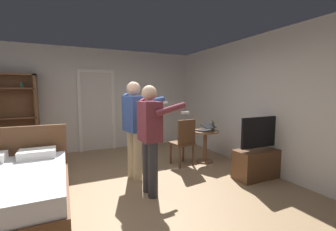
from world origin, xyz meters
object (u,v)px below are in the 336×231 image
(person_striped_shirt, at_px, (135,124))
(suitcase_dark, at_px, (43,164))
(bed, at_px, (4,194))
(bookshelf, at_px, (14,114))
(tv_flatscreen, at_px, (260,159))
(bottle_on_table, at_px, (213,127))
(wooden_chair, at_px, (184,140))
(person_blue_shirt, at_px, (150,133))
(side_table, at_px, (205,141))
(laptop, at_px, (206,129))

(person_striped_shirt, xyz_separation_m, suitcase_dark, (-1.53, 1.13, -0.85))
(bed, distance_m, bookshelf, 2.81)
(bed, relative_size, tv_flatscreen, 1.70)
(bottle_on_table, xyz_separation_m, suitcase_dark, (-3.36, 0.93, -0.65))
(wooden_chair, bearing_deg, person_blue_shirt, -139.89)
(tv_flatscreen, xyz_separation_m, suitcase_dark, (-3.62, 2.02, -0.18))
(person_blue_shirt, xyz_separation_m, suitcase_dark, (-1.58, 1.80, -0.80))
(side_table, distance_m, person_blue_shirt, 1.96)
(laptop, xyz_separation_m, suitcase_dark, (-3.20, 0.89, -0.60))
(bottle_on_table, relative_size, wooden_chair, 0.23)
(laptop, distance_m, suitcase_dark, 3.37)
(bottle_on_table, height_order, person_striped_shirt, person_striped_shirt)
(bed, bearing_deg, tv_flatscreen, -5.83)
(side_table, relative_size, person_striped_shirt, 0.40)
(laptop, distance_m, wooden_chair, 0.57)
(bottle_on_table, xyz_separation_m, person_blue_shirt, (-1.78, -0.87, 0.15))
(wooden_chair, bearing_deg, tv_flatscreen, -49.87)
(wooden_chair, bearing_deg, bed, -166.03)
(bookshelf, distance_m, bottle_on_table, 4.44)
(wooden_chair, bearing_deg, side_table, 3.22)
(person_striped_shirt, bearing_deg, tv_flatscreen, -23.01)
(laptop, relative_size, bottle_on_table, 1.69)
(bed, relative_size, side_table, 2.72)
(person_blue_shirt, height_order, person_striped_shirt, person_striped_shirt)
(side_table, bearing_deg, suitcase_dark, 165.21)
(wooden_chair, bearing_deg, bookshelf, 149.05)
(tv_flatscreen, relative_size, suitcase_dark, 1.77)
(bookshelf, xyz_separation_m, wooden_chair, (3.26, -1.96, -0.51))
(side_table, xyz_separation_m, person_striped_shirt, (-1.68, -0.28, 0.53))
(side_table, xyz_separation_m, bottle_on_table, (0.14, -0.08, 0.33))
(bookshelf, distance_m, person_striped_shirt, 3.07)
(tv_flatscreen, relative_size, side_table, 1.60)
(bottle_on_table, bearing_deg, side_table, 150.26)
(bed, distance_m, laptop, 3.60)
(laptop, bearing_deg, side_table, 64.94)
(tv_flatscreen, distance_m, laptop, 1.27)
(laptop, height_order, suitcase_dark, laptop)
(bed, height_order, laptop, bed)
(tv_flatscreen, relative_size, person_striped_shirt, 0.65)
(bottle_on_table, bearing_deg, person_blue_shirt, -154.05)
(side_table, bearing_deg, bottle_on_table, -29.74)
(bed, bearing_deg, bottle_on_table, 10.65)
(tv_flatscreen, xyz_separation_m, bottle_on_table, (-0.26, 1.09, 0.47))
(person_blue_shirt, bearing_deg, person_striped_shirt, 93.69)
(bed, relative_size, laptop, 4.83)
(wooden_chair, relative_size, suitcase_dark, 1.57)
(bookshelf, relative_size, bottle_on_table, 8.41)
(suitcase_dark, bearing_deg, person_blue_shirt, -38.98)
(tv_flatscreen, height_order, side_table, tv_flatscreen)
(bookshelf, relative_size, person_striped_shirt, 1.13)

